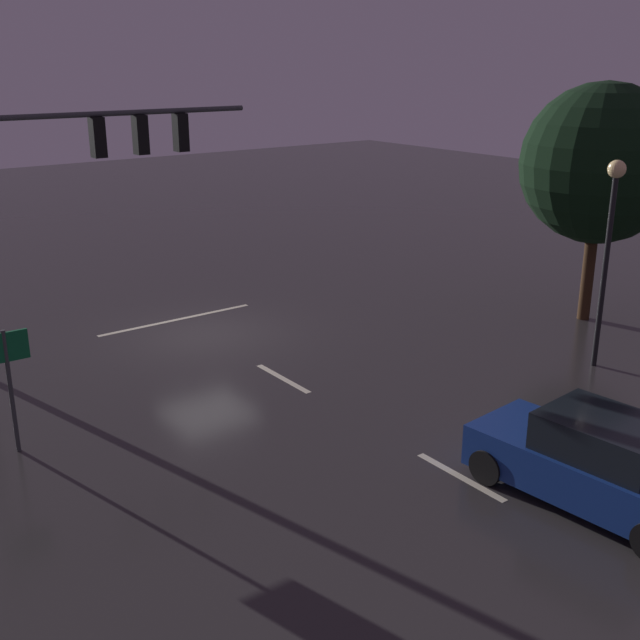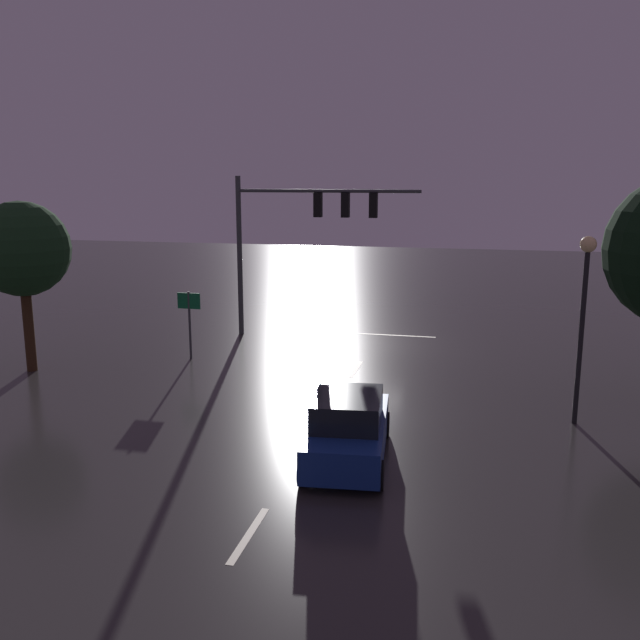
{
  "view_description": "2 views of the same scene",
  "coord_description": "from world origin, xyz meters",
  "px_view_note": "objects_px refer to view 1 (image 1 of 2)",
  "views": [
    {
      "loc": [
        10.03,
        18.96,
        7.57
      ],
      "look_at": [
        -0.49,
        4.88,
        1.67
      ],
      "focal_mm": 44.03,
      "sensor_mm": 36.0,
      "label": 1
    },
    {
      "loc": [
        -4.07,
        27.61,
        6.81
      ],
      "look_at": [
        1.15,
        4.77,
        1.92
      ],
      "focal_mm": 38.68,
      "sensor_mm": 36.0,
      "label": 2
    }
  ],
  "objects_px": {
    "traffic_signal_assembly": "(74,169)",
    "car_approaching": "(594,462)",
    "tree_left_near": "(600,164)",
    "street_lamp_left_kerb": "(610,226)",
    "route_sign": "(7,365)"
  },
  "relations": [
    {
      "from": "traffic_signal_assembly",
      "to": "car_approaching",
      "type": "distance_m",
      "value": 13.91
    },
    {
      "from": "traffic_signal_assembly",
      "to": "car_approaching",
      "type": "height_order",
      "value": "traffic_signal_assembly"
    },
    {
      "from": "route_sign",
      "to": "tree_left_near",
      "type": "bearing_deg",
      "value": 174.15
    },
    {
      "from": "street_lamp_left_kerb",
      "to": "car_approaching",
      "type": "bearing_deg",
      "value": 34.3
    },
    {
      "from": "tree_left_near",
      "to": "traffic_signal_assembly",
      "type": "bearing_deg",
      "value": -25.03
    },
    {
      "from": "street_lamp_left_kerb",
      "to": "route_sign",
      "type": "xyz_separation_m",
      "value": [
        13.36,
        -4.18,
        -1.8
      ]
    },
    {
      "from": "traffic_signal_assembly",
      "to": "route_sign",
      "type": "relative_size",
      "value": 3.03
    },
    {
      "from": "traffic_signal_assembly",
      "to": "tree_left_near",
      "type": "bearing_deg",
      "value": 154.97
    },
    {
      "from": "traffic_signal_assembly",
      "to": "tree_left_near",
      "type": "relative_size",
      "value": 1.12
    },
    {
      "from": "traffic_signal_assembly",
      "to": "tree_left_near",
      "type": "xyz_separation_m",
      "value": [
        -13.13,
        6.13,
        -0.26
      ]
    },
    {
      "from": "car_approaching",
      "to": "route_sign",
      "type": "relative_size",
      "value": 1.74
    },
    {
      "from": "car_approaching",
      "to": "street_lamp_left_kerb",
      "type": "distance_m",
      "value": 7.54
    },
    {
      "from": "route_sign",
      "to": "car_approaching",
      "type": "bearing_deg",
      "value": 133.16
    },
    {
      "from": "traffic_signal_assembly",
      "to": "tree_left_near",
      "type": "height_order",
      "value": "tree_left_near"
    },
    {
      "from": "traffic_signal_assembly",
      "to": "street_lamp_left_kerb",
      "type": "bearing_deg",
      "value": 139.44
    }
  ]
}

